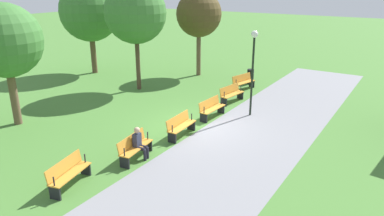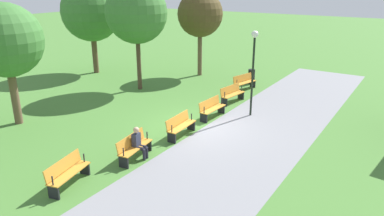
{
  "view_description": "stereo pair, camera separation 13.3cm",
  "coord_description": "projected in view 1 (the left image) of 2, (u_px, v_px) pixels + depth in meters",
  "views": [
    {
      "loc": [
        12.76,
        7.76,
        6.09
      ],
      "look_at": [
        0.0,
        -0.36,
        0.8
      ],
      "focal_mm": 33.78,
      "sensor_mm": 36.0,
      "label": 1
    },
    {
      "loc": [
        12.69,
        7.87,
        6.09
      ],
      "look_at": [
        0.0,
        -0.36,
        0.8
      ],
      "focal_mm": 33.78,
      "sensor_mm": 36.0,
      "label": 2
    }
  ],
  "objects": [
    {
      "name": "bench_1",
      "position": [
        231.0,
        94.0,
        19.22
      ],
      "size": [
        1.71,
        0.71,
        0.89
      ],
      "rotation": [
        0.0,
        0.0,
        -0.14
      ],
      "color": "orange",
      "rests_on": "ground"
    },
    {
      "name": "ground_plane",
      "position": [
        199.0,
        126.0,
        16.11
      ],
      "size": [
        120.0,
        120.0,
        0.0
      ],
      "primitive_type": "plane",
      "color": "#477A33"
    },
    {
      "name": "path_paving",
      "position": [
        251.0,
        139.0,
        14.84
      ],
      "size": [
        27.55,
        4.53,
        0.01
      ],
      "primitive_type": "cube",
      "color": "gray",
      "rests_on": "ground"
    },
    {
      "name": "tree_0",
      "position": [
        199.0,
        14.0,
        23.66
      ],
      "size": [
        3.0,
        3.0,
        5.6
      ],
      "color": "brown",
      "rests_on": "ground"
    },
    {
      "name": "tree_4",
      "position": [
        90.0,
        12.0,
        24.27
      ],
      "size": [
        4.03,
        4.03,
        6.24
      ],
      "color": "brown",
      "rests_on": "ground"
    },
    {
      "name": "bench_5",
      "position": [
        68.0,
        173.0,
        11.25
      ],
      "size": [
        1.72,
        0.85,
        0.89
      ],
      "rotation": [
        0.0,
        0.0,
        0.24
      ],
      "color": "orange",
      "rests_on": "ground"
    },
    {
      "name": "person_seated",
      "position": [
        139.0,
        142.0,
        13.01
      ],
      "size": [
        0.38,
        0.55,
        1.2
      ],
      "rotation": [
        0.0,
        0.0,
        0.14
      ],
      "color": "#2D3347",
      "rests_on": "ground"
    },
    {
      "name": "tree_1",
      "position": [
        135.0,
        13.0,
        20.26
      ],
      "size": [
        3.51,
        3.51,
        6.23
      ],
      "color": "#4C3828",
      "rests_on": "ground"
    },
    {
      "name": "bench_0",
      "position": [
        243.0,
        82.0,
        21.5
      ],
      "size": [
        1.72,
        0.85,
        0.89
      ],
      "rotation": [
        0.0,
        0.0,
        -0.24
      ],
      "color": "orange",
      "rests_on": "ground"
    },
    {
      "name": "trash_bin",
      "position": [
        250.0,
        76.0,
        22.77
      ],
      "size": [
        0.42,
        0.42,
        0.92
      ],
      "primitive_type": "cylinder",
      "color": "black",
      "rests_on": "ground"
    },
    {
      "name": "lamp_post",
      "position": [
        253.0,
        58.0,
        16.56
      ],
      "size": [
        0.32,
        0.32,
        4.04
      ],
      "color": "black",
      "rests_on": "ground"
    },
    {
      "name": "bench_2",
      "position": [
        211.0,
        108.0,
        17.03
      ],
      "size": [
        1.68,
        0.55,
        0.89
      ],
      "rotation": [
        0.0,
        0.0,
        -0.05
      ],
      "color": "orange",
      "rests_on": "ground"
    },
    {
      "name": "bench_4",
      "position": [
        135.0,
        147.0,
        13.03
      ],
      "size": [
        1.71,
        0.71,
        0.89
      ],
      "rotation": [
        0.0,
        0.0,
        0.14
      ],
      "color": "orange",
      "rests_on": "ground"
    },
    {
      "name": "tree_2",
      "position": [
        5.0,
        41.0,
        15.19
      ],
      "size": [
        3.15,
        3.15,
        5.34
      ],
      "color": "brown",
      "rests_on": "ground"
    },
    {
      "name": "bench_3",
      "position": [
        181.0,
        125.0,
        14.97
      ],
      "size": [
        1.68,
        0.55,
        0.89
      ],
      "rotation": [
        0.0,
        0.0,
        0.05
      ],
      "color": "orange",
      "rests_on": "ground"
    }
  ]
}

